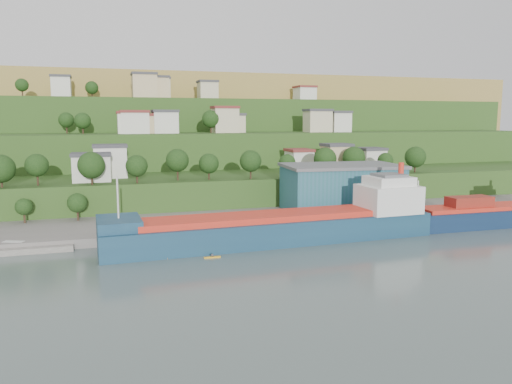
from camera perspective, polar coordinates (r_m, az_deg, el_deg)
name	(u,v)px	position (r m, az deg, el deg)	size (l,w,h in m)	color
ground	(255,254)	(100.77, -0.07, -7.14)	(500.00, 500.00, 0.00)	#475653
quay	(296,221)	(132.97, 4.63, -3.37)	(220.00, 26.00, 4.00)	slate
hillside	(160,171)	(264.47, -10.90, 2.34)	(360.00, 211.12, 96.00)	#284719
cargo_ship_near	(284,228)	(110.45, 3.21, -4.16)	(74.12, 14.24, 18.96)	#13304A
cargo_ship_far	(506,215)	(144.09, 26.65, -2.34)	(56.93, 10.55, 15.42)	#0D1F3B
warehouse	(341,188)	(137.49, 9.71, 0.49)	(32.63, 21.80, 12.80)	#215B64
dinghy	(14,243)	(114.24, -25.96, -5.30)	(4.22, 1.58, 0.84)	silver
kayak_orange	(159,258)	(99.33, -11.02, -7.38)	(3.46, 1.69, 0.86)	orange
kayak_yellow	(212,257)	(98.69, -5.03, -7.36)	(3.29, 0.64, 0.82)	gold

